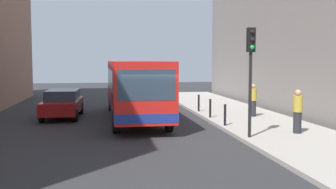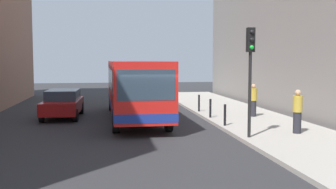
{
  "view_description": "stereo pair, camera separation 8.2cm",
  "coord_description": "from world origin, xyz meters",
  "px_view_note": "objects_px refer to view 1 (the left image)",
  "views": [
    {
      "loc": [
        -1.83,
        -16.51,
        3.03
      ],
      "look_at": [
        1.13,
        2.39,
        1.43
      ],
      "focal_mm": 43.35,
      "sensor_mm": 36.0,
      "label": 1
    },
    {
      "loc": [
        -1.75,
        -16.53,
        3.03
      ],
      "look_at": [
        1.13,
        2.39,
        1.43
      ],
      "focal_mm": 43.35,
      "sensor_mm": 36.0,
      "label": 2
    }
  ],
  "objects_px": {
    "bollard_near": "(225,115)",
    "bollard_mid": "(210,108)",
    "bus": "(134,86)",
    "car_beside_bus": "(63,103)",
    "pedestrian_mid_sidewalk": "(253,100)",
    "traffic_light": "(251,61)",
    "pedestrian_near_signal": "(298,111)",
    "bollard_far": "(199,103)"
  },
  "relations": [
    {
      "from": "bus",
      "to": "traffic_light",
      "type": "distance_m",
      "value": 7.71
    },
    {
      "from": "bus",
      "to": "pedestrian_mid_sidewalk",
      "type": "xyz_separation_m",
      "value": [
        6.05,
        -1.08,
        -0.73
      ]
    },
    {
      "from": "bus",
      "to": "bollard_near",
      "type": "relative_size",
      "value": 11.63
    },
    {
      "from": "car_beside_bus",
      "to": "bollard_near",
      "type": "height_order",
      "value": "car_beside_bus"
    },
    {
      "from": "bus",
      "to": "bollard_far",
      "type": "distance_m",
      "value": 4.16
    },
    {
      "from": "traffic_light",
      "to": "bollard_near",
      "type": "distance_m",
      "value": 3.71
    },
    {
      "from": "pedestrian_mid_sidewalk",
      "to": "bus",
      "type": "bearing_deg",
      "value": 74.03
    },
    {
      "from": "pedestrian_mid_sidewalk",
      "to": "bollard_mid",
      "type": "bearing_deg",
      "value": 85.82
    },
    {
      "from": "bollard_far",
      "to": "traffic_light",
      "type": "bearing_deg",
      "value": -89.28
    },
    {
      "from": "pedestrian_near_signal",
      "to": "pedestrian_mid_sidewalk",
      "type": "xyz_separation_m",
      "value": [
        0.02,
        4.94,
        -0.03
      ]
    },
    {
      "from": "bollard_far",
      "to": "bollard_mid",
      "type": "bearing_deg",
      "value": -90.0
    },
    {
      "from": "car_beside_bus",
      "to": "pedestrian_near_signal",
      "type": "relative_size",
      "value": 2.56
    },
    {
      "from": "car_beside_bus",
      "to": "pedestrian_mid_sidewalk",
      "type": "distance_m",
      "value": 10.04
    },
    {
      "from": "bollard_far",
      "to": "pedestrian_mid_sidewalk",
      "type": "xyz_separation_m",
      "value": [
        2.29,
        -2.5,
        0.37
      ]
    },
    {
      "from": "bus",
      "to": "bollard_far",
      "type": "relative_size",
      "value": 11.63
    },
    {
      "from": "car_beside_bus",
      "to": "pedestrian_near_signal",
      "type": "distance_m",
      "value": 12.08
    },
    {
      "from": "car_beside_bus",
      "to": "pedestrian_near_signal",
      "type": "height_order",
      "value": "pedestrian_near_signal"
    },
    {
      "from": "bus",
      "to": "pedestrian_mid_sidewalk",
      "type": "bearing_deg",
      "value": 169.21
    },
    {
      "from": "bus",
      "to": "car_beside_bus",
      "type": "bearing_deg",
      "value": -16.18
    },
    {
      "from": "bus",
      "to": "bollard_mid",
      "type": "height_order",
      "value": "bus"
    },
    {
      "from": "bus",
      "to": "traffic_light",
      "type": "relative_size",
      "value": 2.69
    },
    {
      "from": "car_beside_bus",
      "to": "traffic_light",
      "type": "distance_m",
      "value": 10.98
    },
    {
      "from": "bollard_near",
      "to": "pedestrian_near_signal",
      "type": "height_order",
      "value": "pedestrian_near_signal"
    },
    {
      "from": "bus",
      "to": "bollard_near",
      "type": "bearing_deg",
      "value": 134.71
    },
    {
      "from": "car_beside_bus",
      "to": "pedestrian_mid_sidewalk",
      "type": "bearing_deg",
      "value": 169.8
    },
    {
      "from": "bus",
      "to": "bollard_far",
      "type": "xyz_separation_m",
      "value": [
        3.76,
        1.41,
        -1.1
      ]
    },
    {
      "from": "bus",
      "to": "car_beside_bus",
      "type": "xyz_separation_m",
      "value": [
        -3.76,
        1.04,
        -0.94
      ]
    },
    {
      "from": "traffic_light",
      "to": "pedestrian_near_signal",
      "type": "relative_size",
      "value": 2.35
    },
    {
      "from": "bus",
      "to": "pedestrian_near_signal",
      "type": "height_order",
      "value": "bus"
    },
    {
      "from": "bollard_near",
      "to": "bollard_mid",
      "type": "relative_size",
      "value": 1.0
    },
    {
      "from": "traffic_light",
      "to": "bus",
      "type": "bearing_deg",
      "value": 120.49
    },
    {
      "from": "pedestrian_near_signal",
      "to": "pedestrian_mid_sidewalk",
      "type": "distance_m",
      "value": 4.94
    },
    {
      "from": "bollard_near",
      "to": "pedestrian_near_signal",
      "type": "relative_size",
      "value": 0.55
    },
    {
      "from": "pedestrian_mid_sidewalk",
      "to": "traffic_light",
      "type": "bearing_deg",
      "value": 152.32
    },
    {
      "from": "bollard_near",
      "to": "bollard_far",
      "type": "relative_size",
      "value": 1.0
    },
    {
      "from": "car_beside_bus",
      "to": "bollard_mid",
      "type": "xyz_separation_m",
      "value": [
        7.51,
        -2.19,
        -0.16
      ]
    },
    {
      "from": "bus",
      "to": "pedestrian_mid_sidewalk",
      "type": "relative_size",
      "value": 6.54
    },
    {
      "from": "traffic_light",
      "to": "pedestrian_near_signal",
      "type": "bearing_deg",
      "value": 13.58
    },
    {
      "from": "bollard_far",
      "to": "pedestrian_near_signal",
      "type": "xyz_separation_m",
      "value": [
        2.28,
        -7.44,
        0.4
      ]
    },
    {
      "from": "traffic_light",
      "to": "bollard_far",
      "type": "xyz_separation_m",
      "value": [
        -0.1,
        7.97,
        -2.38
      ]
    },
    {
      "from": "bollard_near",
      "to": "bollard_mid",
      "type": "xyz_separation_m",
      "value": [
        0.0,
        2.56,
        0.0
      ]
    },
    {
      "from": "bollard_mid",
      "to": "bollard_far",
      "type": "distance_m",
      "value": 2.56
    }
  ]
}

